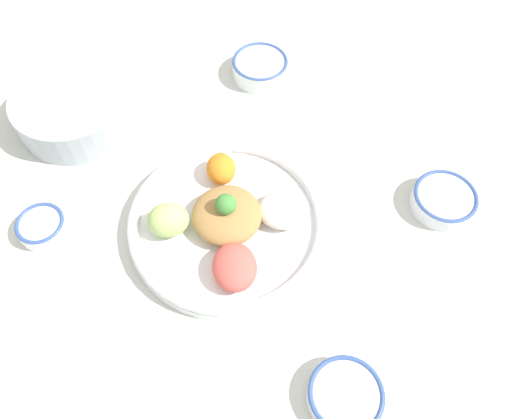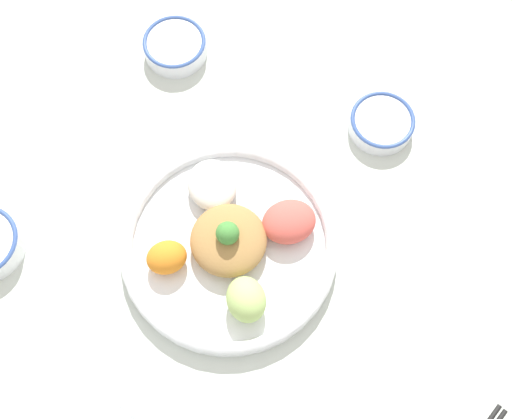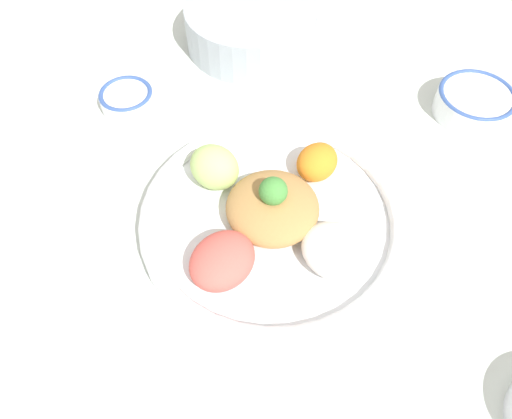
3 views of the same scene
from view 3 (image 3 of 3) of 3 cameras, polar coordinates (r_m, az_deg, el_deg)
The scene contains 5 objects.
ground_plane at distance 0.65m, azimuth 1.24°, elevation -4.15°, with size 2.40×2.40×0.00m, color silver.
salad_platter at distance 0.64m, azimuth 1.77°, elevation -0.89°, with size 0.34×0.34×0.10m.
sauce_bowl_dark at distance 0.83m, azimuth -14.54°, elevation 12.13°, with size 0.08×0.08×0.03m.
rice_bowl_plain at distance 0.86m, azimuth 23.70°, elevation 11.19°, with size 0.12×0.12×0.04m.
side_serving_bowl at distance 0.92m, azimuth -0.57°, elevation 20.50°, with size 0.23×0.23×0.07m.
Camera 3 is at (0.25, -0.24, 0.55)m, focal length 35.00 mm.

